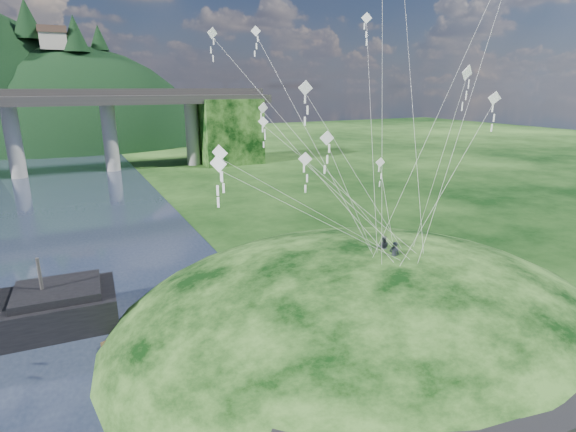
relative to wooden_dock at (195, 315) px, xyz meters
name	(u,v)px	position (x,y,z in m)	size (l,w,h in m)	color
ground	(272,370)	(2.38, -7.48, -0.39)	(320.00, 320.00, 0.00)	black
grass_hill	(366,341)	(10.38, -5.48, -1.89)	(36.00, 32.00, 13.00)	black
footpath	(519,403)	(9.84, -17.23, 1.70)	(22.29, 5.84, 0.83)	black
wooden_dock	(195,315)	(0.00, 0.00, 0.00)	(12.23, 5.81, 0.88)	#352815
kite_flyers	(388,238)	(11.77, -5.45, 5.44)	(1.16, 2.30, 1.80)	#252931
kite_swarm	(347,69)	(9.07, -3.95, 16.04)	(20.59, 17.24, 18.45)	white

